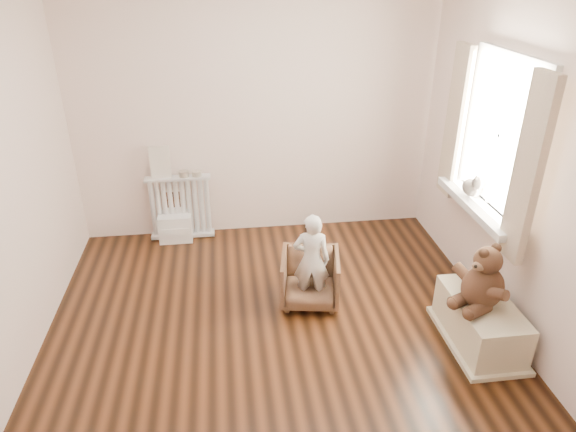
{
  "coord_description": "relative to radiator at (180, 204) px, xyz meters",
  "views": [
    {
      "loc": [
        -0.33,
        -3.19,
        2.65
      ],
      "look_at": [
        0.15,
        0.45,
        0.8
      ],
      "focal_mm": 32.0,
      "sensor_mm": 36.0,
      "label": 1
    }
  ],
  "objects": [
    {
      "name": "floor",
      "position": [
        0.81,
        -1.68,
        -0.39
      ],
      "size": [
        3.6,
        3.6,
        0.01
      ],
      "primitive_type": "cube",
      "color": "black",
      "rests_on": "ground"
    },
    {
      "name": "back_wall",
      "position": [
        0.81,
        0.12,
        0.91
      ],
      "size": [
        3.6,
        0.02,
        2.6
      ],
      "primitive_type": "cube",
      "color": "white",
      "rests_on": "ground"
    },
    {
      "name": "front_wall",
      "position": [
        0.81,
        -3.48,
        0.91
      ],
      "size": [
        3.6,
        0.02,
        2.6
      ],
      "primitive_type": "cube",
      "color": "white",
      "rests_on": "ground"
    },
    {
      "name": "right_wall",
      "position": [
        2.61,
        -1.68,
        0.91
      ],
      "size": [
        0.02,
        3.6,
        2.6
      ],
      "primitive_type": "cube",
      "color": "white",
      "rests_on": "ground"
    },
    {
      "name": "window",
      "position": [
        2.57,
        -1.38,
        1.06
      ],
      "size": [
        0.03,
        0.9,
        1.1
      ],
      "primitive_type": "cube",
      "color": "white",
      "rests_on": "right_wall"
    },
    {
      "name": "window_sill",
      "position": [
        2.48,
        -1.38,
        0.48
      ],
      "size": [
        0.22,
        1.1,
        0.06
      ],
      "primitive_type": "cube",
      "color": "silver",
      "rests_on": "right_wall"
    },
    {
      "name": "curtain_left",
      "position": [
        2.46,
        -1.95,
        1.0
      ],
      "size": [
        0.06,
        0.26,
        1.3
      ],
      "primitive_type": "cube",
      "color": "beige",
      "rests_on": "right_wall"
    },
    {
      "name": "curtain_right",
      "position": [
        2.46,
        -0.81,
        1.0
      ],
      "size": [
        0.06,
        0.26,
        1.3
      ],
      "primitive_type": "cube",
      "color": "beige",
      "rests_on": "right_wall"
    },
    {
      "name": "radiator",
      "position": [
        0.0,
        0.0,
        0.0
      ],
      "size": [
        0.65,
        0.12,
        0.69
      ],
      "primitive_type": "cube",
      "color": "silver",
      "rests_on": "floor"
    },
    {
      "name": "paper_doll",
      "position": [
        -0.15,
        0.0,
        0.46
      ],
      "size": [
        0.2,
        0.02,
        0.33
      ],
      "primitive_type": "cube",
      "color": "beige",
      "rests_on": "radiator"
    },
    {
      "name": "tin_a",
      "position": [
        0.07,
        0.0,
        0.33
      ],
      "size": [
        0.1,
        0.1,
        0.06
      ],
      "primitive_type": "cylinder",
      "color": "#A59E8C",
      "rests_on": "radiator"
    },
    {
      "name": "tin_b",
      "position": [
        0.19,
        0.0,
        0.32
      ],
      "size": [
        0.09,
        0.09,
        0.05
      ],
      "primitive_type": "cylinder",
      "color": "#A59E8C",
      "rests_on": "radiator"
    },
    {
      "name": "toy_vanity",
      "position": [
        -0.07,
        -0.03,
        -0.11
      ],
      "size": [
        0.34,
        0.24,
        0.53
      ],
      "primitive_type": "cube",
      "color": "silver",
      "rests_on": "floor"
    },
    {
      "name": "armchair",
      "position": [
        1.14,
        -1.29,
        -0.16
      ],
      "size": [
        0.56,
        0.57,
        0.45
      ],
      "primitive_type": "imported",
      "rotation": [
        0.0,
        0.0,
        -0.17
      ],
      "color": "brown",
      "rests_on": "floor"
    },
    {
      "name": "child",
      "position": [
        1.14,
        -1.34,
        0.05
      ],
      "size": [
        0.33,
        0.25,
        0.83
      ],
      "primitive_type": "imported",
      "rotation": [
        0.0,
        0.0,
        2.97
      ],
      "color": "white",
      "rests_on": "armchair"
    },
    {
      "name": "toy_bench",
      "position": [
        2.33,
        -1.97,
        -0.19
      ],
      "size": [
        0.41,
        0.78,
        0.37
      ],
      "primitive_type": "cube",
      "color": "beige",
      "rests_on": "floor"
    },
    {
      "name": "teddy_bear",
      "position": [
        2.27,
        -2.0,
        0.28
      ],
      "size": [
        0.49,
        0.44,
        0.49
      ],
      "primitive_type": null,
      "rotation": [
        0.0,
        0.0,
        0.41
      ],
      "color": "#331D11",
      "rests_on": "toy_bench"
    },
    {
      "name": "plush_cat",
      "position": [
        2.47,
        -1.26,
        0.61
      ],
      "size": [
        0.23,
        0.29,
        0.21
      ],
      "primitive_type": null,
      "rotation": [
        0.0,
        0.0,
        -0.36
      ],
      "color": "slate",
      "rests_on": "window_sill"
    }
  ]
}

